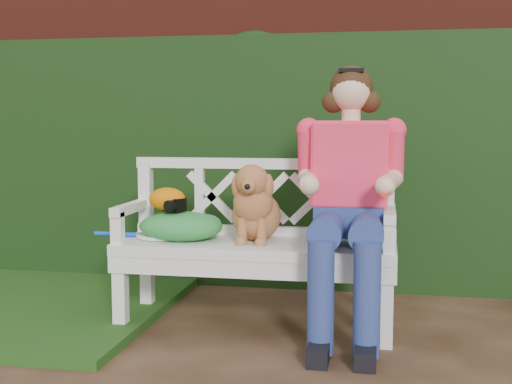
# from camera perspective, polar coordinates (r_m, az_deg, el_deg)

# --- Properties ---
(ground) EXTENTS (60.00, 60.00, 0.00)m
(ground) POSITION_cam_1_polar(r_m,az_deg,el_deg) (3.12, 7.23, -15.38)
(ground) COLOR #321C10
(brick_wall) EXTENTS (10.00, 0.30, 2.20)m
(brick_wall) POSITION_cam_1_polar(r_m,az_deg,el_deg) (4.80, 8.80, 5.49)
(brick_wall) COLOR #5E2016
(brick_wall) RESTS_ON ground
(ivy_hedge) EXTENTS (10.00, 0.18, 1.70)m
(ivy_hedge) POSITION_cam_1_polar(r_m,az_deg,el_deg) (4.59, 8.66, 2.35)
(ivy_hedge) COLOR #153310
(ivy_hedge) RESTS_ON ground
(garden_bench) EXTENTS (1.61, 0.68, 0.48)m
(garden_bench) POSITION_cam_1_polar(r_m,az_deg,el_deg) (3.77, 0.00, -7.73)
(garden_bench) COLOR white
(garden_bench) RESTS_ON ground
(seated_woman) EXTENTS (0.74, 0.90, 1.41)m
(seated_woman) POSITION_cam_1_polar(r_m,az_deg,el_deg) (3.61, 7.78, -0.93)
(seated_woman) COLOR #D14C4B
(seated_woman) RESTS_ON ground
(dog) EXTENTS (0.41, 0.47, 0.43)m
(dog) POSITION_cam_1_polar(r_m,az_deg,el_deg) (3.70, -0.04, -0.82)
(dog) COLOR #996141
(dog) RESTS_ON garden_bench
(tennis_racket) EXTENTS (0.63, 0.37, 0.03)m
(tennis_racket) POSITION_cam_1_polar(r_m,az_deg,el_deg) (3.86, -8.14, -3.61)
(tennis_racket) COLOR silver
(tennis_racket) RESTS_ON garden_bench
(green_bag) EXTENTS (0.55, 0.48, 0.16)m
(green_bag) POSITION_cam_1_polar(r_m,az_deg,el_deg) (3.79, -6.28, -2.78)
(green_bag) COLOR green
(green_bag) RESTS_ON garden_bench
(camera_item) EXTENTS (0.13, 0.12, 0.07)m
(camera_item) POSITION_cam_1_polar(r_m,az_deg,el_deg) (3.77, -6.83, -1.05)
(camera_item) COLOR black
(camera_item) RESTS_ON green_bag
(baseball_glove) EXTENTS (0.23, 0.20, 0.13)m
(baseball_glove) POSITION_cam_1_polar(r_m,az_deg,el_deg) (3.79, -7.41, -0.60)
(baseball_glove) COLOR orange
(baseball_glove) RESTS_ON green_bag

